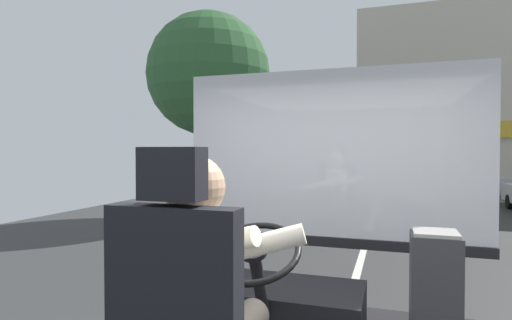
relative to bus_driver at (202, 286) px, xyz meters
name	(u,v)px	position (x,y,z in m)	size (l,w,h in m)	color
ground	(371,227)	(0.21, 9.17, -1.38)	(18.00, 44.00, 0.06)	#333333
bus_driver	(202,286)	(0.00, 0.00, 0.00)	(0.75, 0.59, 0.83)	#332D28
steering_console	(276,313)	(0.00, 1.08, -0.52)	(1.10, 1.00, 0.85)	black
fare_box	(435,299)	(0.95, 1.16, -0.34)	(0.28, 0.28, 0.80)	#333338
windshield_panel	(329,177)	(0.21, 1.99, 0.31)	(2.50, 0.08, 1.48)	silver
street_tree	(209,75)	(-4.23, 9.19, 2.67)	(3.46, 3.46, 5.77)	#4C3828
shop_building	(509,106)	(5.32, 18.15, 2.39)	(11.97, 5.66, 7.49)	#BCB29E
parked_car_silver	(510,180)	(5.21, 17.36, -0.66)	(1.97, 4.31, 1.35)	silver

